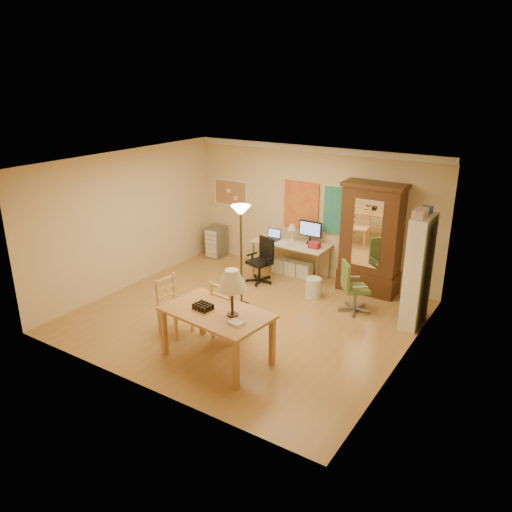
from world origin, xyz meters
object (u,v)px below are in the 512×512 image
Objects in this scene: dining_table at (222,303)px; armoire at (371,246)px; bookshelf at (418,272)px; office_chair_green at (353,298)px; office_chair_black at (261,270)px; computer_desk at (293,255)px.

dining_table is 3.71m from armoire.
dining_table is at bearing -103.51° from armoire.
office_chair_green is at bearing -173.68° from bookshelf.
dining_table reaches higher than office_chair_black.
armoire reaches higher than dining_table.
dining_table is at bearing -110.48° from office_chair_green.
office_chair_green is (1.74, -0.92, -0.19)m from computer_desk.
office_chair_black is 2.26m from armoire.
office_chair_green is (2.12, -0.25, 0.01)m from office_chair_black.
armoire is at bearing 20.55° from office_chair_black.
dining_table is 3.64m from computer_desk.
office_chair_black is 0.43× the size of armoire.
dining_table is at bearing -77.78° from computer_desk.
computer_desk is (-0.76, 3.53, -0.50)m from dining_table.
armoire reaches higher than bookshelf.
computer_desk is 1.74× the size of office_chair_black.
armoire reaches higher than computer_desk.
dining_table is 1.82× the size of office_chair_black.
dining_table is 0.78× the size of armoire.
dining_table is 3.16m from office_chair_black.
office_chair_black is at bearing 111.90° from dining_table.
dining_table is 1.04× the size of computer_desk.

